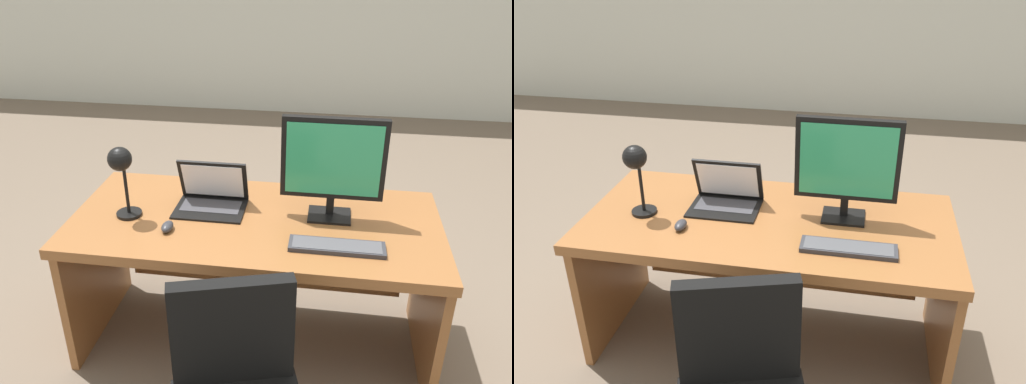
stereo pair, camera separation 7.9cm
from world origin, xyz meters
The scene contains 7 objects.
ground centered at (0.00, 1.50, 0.00)m, with size 12.00×12.00×0.00m, color #6B5B4C.
desk centered at (0.00, 0.04, 0.55)m, with size 1.73×0.81×0.74m.
monitor centered at (0.35, 0.07, 1.02)m, with size 0.47×0.16×0.49m.
laptop centered at (-0.23, 0.10, 0.81)m, with size 0.34×0.25×0.23m.
keyboard centered at (0.38, -0.20, 0.75)m, with size 0.41×0.11×0.02m.
mouse centered at (-0.37, -0.17, 0.76)m, with size 0.05×0.09×0.04m.
desk_lamp centered at (-0.60, -0.08, 0.99)m, with size 0.12×0.14×0.36m.
Camera 2 is at (0.40, -2.08, 1.94)m, focal length 36.32 mm.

